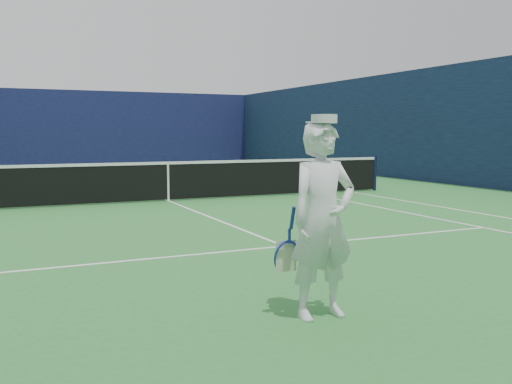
% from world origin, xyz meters
% --- Properties ---
extents(ground, '(80.00, 80.00, 0.00)m').
position_xyz_m(ground, '(0.00, 0.00, 0.00)').
color(ground, '#2C7431').
rests_on(ground, ground).
extents(court_markings, '(11.03, 23.83, 0.01)m').
position_xyz_m(court_markings, '(0.00, 0.00, 0.00)').
color(court_markings, white).
rests_on(court_markings, ground).
extents(windscreen_fence, '(20.12, 36.12, 4.00)m').
position_xyz_m(windscreen_fence, '(0.00, 0.00, 2.00)').
color(windscreen_fence, '#10143D').
rests_on(windscreen_fence, ground).
extents(tennis_net, '(12.88, 0.09, 1.07)m').
position_xyz_m(tennis_net, '(0.00, 0.00, 0.55)').
color(tennis_net, '#141E4C').
rests_on(tennis_net, ground).
extents(tennis_player, '(0.77, 0.47, 1.91)m').
position_xyz_m(tennis_player, '(-1.22, -9.51, 0.93)').
color(tennis_player, white).
rests_on(tennis_player, ground).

